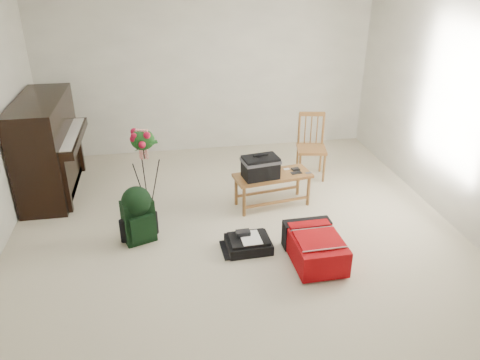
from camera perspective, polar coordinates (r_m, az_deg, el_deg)
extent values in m
cube|color=beige|center=(5.17, -0.18, -7.44)|extent=(5.00, 5.50, 0.01)
cube|color=white|center=(7.22, -3.98, 13.18)|extent=(5.00, 0.04, 2.50)
cube|color=white|center=(5.57, 26.24, 6.61)|extent=(0.04, 5.50, 2.50)
cube|color=black|center=(6.43, -22.51, 3.74)|extent=(0.55, 1.50, 1.25)
cube|color=black|center=(6.33, -20.03, 4.85)|extent=(0.28, 1.30, 0.10)
cube|color=white|center=(6.32, -20.10, 5.28)|extent=(0.22, 1.20, 0.02)
cube|color=black|center=(6.64, -21.26, -0.80)|extent=(0.45, 1.30, 0.10)
cube|color=olive|center=(5.70, 4.01, 0.52)|extent=(0.98, 0.51, 0.04)
cylinder|color=olive|center=(5.59, 0.10, -2.39)|extent=(0.04, 0.04, 0.38)
cylinder|color=olive|center=(5.85, -0.41, -1.01)|extent=(0.04, 0.04, 0.38)
cylinder|color=olive|center=(5.78, 8.35, -1.68)|extent=(0.04, 0.04, 0.38)
cylinder|color=olive|center=(6.03, 7.50, -0.38)|extent=(0.04, 0.04, 0.38)
cube|color=olive|center=(6.51, 8.70, 3.75)|extent=(0.45, 0.45, 0.04)
cylinder|color=olive|center=(6.41, 7.62, 1.32)|extent=(0.03, 0.03, 0.39)
cylinder|color=olive|center=(6.69, 6.80, 2.50)|extent=(0.03, 0.03, 0.39)
cylinder|color=olive|center=(6.51, 10.40, 1.52)|extent=(0.03, 0.03, 0.39)
cylinder|color=olive|center=(6.79, 9.48, 2.67)|extent=(0.03, 0.03, 0.39)
cube|color=olive|center=(6.51, 8.52, 7.96)|extent=(0.35, 0.10, 0.06)
cylinder|color=olive|center=(6.53, 7.01, 6.08)|extent=(0.03, 0.03, 0.48)
cylinder|color=olive|center=(6.63, 9.76, 6.20)|extent=(0.03, 0.03, 0.48)
cube|color=#A6070B|center=(4.84, 9.14, -8.17)|extent=(0.50, 0.73, 0.28)
cube|color=black|center=(5.06, 8.16, -6.44)|extent=(0.51, 0.18, 0.30)
cube|color=#A6070B|center=(4.72, 9.47, -7.02)|extent=(0.44, 0.42, 0.02)
cube|color=silver|center=(4.56, 10.29, -8.34)|extent=(0.45, 0.02, 0.01)
cube|color=black|center=(5.02, 1.03, -7.85)|extent=(0.48, 0.39, 0.11)
cube|color=black|center=(4.98, 1.04, -7.19)|extent=(0.42, 0.33, 0.03)
cube|color=white|center=(4.96, 1.29, -7.06)|extent=(0.21, 0.29, 0.01)
cube|color=black|center=(5.00, 0.40, -6.45)|extent=(0.15, 0.10, 0.05)
cube|color=black|center=(5.17, -12.25, -4.92)|extent=(0.37, 0.29, 0.49)
cube|color=black|center=(5.08, -12.25, -5.87)|extent=(0.27, 0.14, 0.28)
sphere|color=black|center=(5.05, -12.52, -2.53)|extent=(0.32, 0.32, 0.32)
cube|color=black|center=(5.27, -13.05, -4.42)|extent=(0.05, 0.05, 0.44)
cube|color=black|center=(5.26, -11.39, -4.30)|extent=(0.05, 0.05, 0.44)
cylinder|color=black|center=(5.40, -11.72, 3.97)|extent=(0.01, 0.01, 0.29)
ellipsoid|color=#184E18|center=(5.36, -11.80, 4.83)|extent=(0.27, 0.19, 0.25)
cube|color=red|center=(5.32, -11.89, 5.63)|extent=(0.14, 0.08, 0.08)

